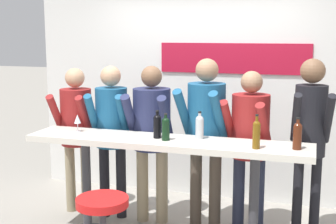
{
  "coord_description": "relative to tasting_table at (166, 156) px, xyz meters",
  "views": [
    {
      "loc": [
        1.33,
        -4.12,
        2.06
      ],
      "look_at": [
        0.0,
        0.08,
        1.3
      ],
      "focal_mm": 50.0,
      "sensor_mm": 36.0,
      "label": 1
    }
  ],
  "objects": [
    {
      "name": "back_wall",
      "position": [
        0.0,
        1.5,
        0.4
      ],
      "size": [
        4.34,
        0.12,
        2.56
      ],
      "color": "silver",
      "rests_on": "ground_plane"
    },
    {
      "name": "tasting_table",
      "position": [
        0.0,
        0.0,
        0.0
      ],
      "size": [
        2.74,
        0.52,
        1.05
      ],
      "color": "silver",
      "rests_on": "ground_plane"
    },
    {
      "name": "bar_stool",
      "position": [
        -0.31,
        -0.75,
        -0.42
      ],
      "size": [
        0.46,
        0.46,
        0.69
      ],
      "color": "#333338",
      "rests_on": "ground_plane"
    },
    {
      "name": "person_far_left",
      "position": [
        -1.21,
        0.47,
        0.15
      ],
      "size": [
        0.45,
        0.55,
        1.66
      ],
      "rotation": [
        0.0,
        0.0,
        0.1
      ],
      "color": "gray",
      "rests_on": "ground_plane"
    },
    {
      "name": "person_left",
      "position": [
        -0.77,
        0.45,
        0.17
      ],
      "size": [
        0.47,
        0.58,
        1.7
      ],
      "rotation": [
        0.0,
        0.0,
        0.16
      ],
      "color": "black",
      "rests_on": "ground_plane"
    },
    {
      "name": "person_center_left",
      "position": [
        -0.3,
        0.46,
        0.16
      ],
      "size": [
        0.5,
        0.58,
        1.71
      ],
      "rotation": [
        0.0,
        0.0,
        0.07
      ],
      "color": "gray",
      "rests_on": "ground_plane"
    },
    {
      "name": "person_center",
      "position": [
        0.28,
        0.47,
        0.22
      ],
      "size": [
        0.51,
        0.61,
        1.79
      ],
      "rotation": [
        0.0,
        0.0,
        -0.13
      ],
      "color": "#473D33",
      "rests_on": "ground_plane"
    },
    {
      "name": "person_center_right",
      "position": [
        0.73,
        0.5,
        0.15
      ],
      "size": [
        0.51,
        0.6,
        1.68
      ],
      "rotation": [
        0.0,
        0.0,
        -0.17
      ],
      "color": "#23283D",
      "rests_on": "ground_plane"
    },
    {
      "name": "person_right",
      "position": [
        1.3,
        0.5,
        0.26
      ],
      "size": [
        0.4,
        0.55,
        1.81
      ],
      "rotation": [
        0.0,
        0.0,
        0.1
      ],
      "color": "black",
      "rests_on": "ground_plane"
    },
    {
      "name": "wine_bottle_0",
      "position": [
        0.01,
        -0.04,
        0.28
      ],
      "size": [
        0.07,
        0.07,
        0.26
      ],
      "color": "black",
      "rests_on": "tasting_table"
    },
    {
      "name": "wine_bottle_1",
      "position": [
        0.86,
        -0.1,
        0.3
      ],
      "size": [
        0.07,
        0.07,
        0.3
      ],
      "color": "brown",
      "rests_on": "tasting_table"
    },
    {
      "name": "wine_bottle_2",
      "position": [
        1.21,
        -0.02,
        0.29
      ],
      "size": [
        0.08,
        0.08,
        0.28
      ],
      "color": "#4C1E0F",
      "rests_on": "tasting_table"
    },
    {
      "name": "wine_bottle_3",
      "position": [
        -0.09,
        0.03,
        0.29
      ],
      "size": [
        0.08,
        0.08,
        0.27
      ],
      "color": "black",
      "rests_on": "tasting_table"
    },
    {
      "name": "wine_bottle_4",
      "position": [
        0.3,
        0.12,
        0.29
      ],
      "size": [
        0.08,
        0.08,
        0.26
      ],
      "color": "#B7BCC1",
      "rests_on": "tasting_table"
    },
    {
      "name": "wine_glass_0",
      "position": [
        -0.96,
        0.06,
        0.29
      ],
      "size": [
        0.07,
        0.07,
        0.18
      ],
      "color": "silver",
      "rests_on": "tasting_table"
    }
  ]
}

